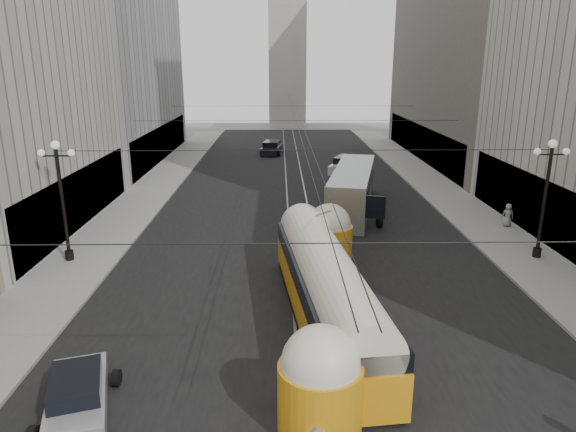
{
  "coord_description": "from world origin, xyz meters",
  "views": [
    {
      "loc": [
        -1.34,
        -7.84,
        10.24
      ],
      "look_at": [
        -0.95,
        15.73,
        3.2
      ],
      "focal_mm": 32.0,
      "sensor_mm": 36.0,
      "label": 1
    }
  ],
  "objects_px": {
    "streetcar": "(326,286)",
    "city_bus": "(352,188)",
    "sedan_silver": "(77,396)",
    "pedestrian_sidewalk_right": "(508,215)"
  },
  "relations": [
    {
      "from": "streetcar",
      "to": "city_bus",
      "type": "height_order",
      "value": "streetcar"
    },
    {
      "from": "streetcar",
      "to": "pedestrian_sidewalk_right",
      "type": "distance_m",
      "value": 17.82
    },
    {
      "from": "city_bus",
      "to": "sedan_silver",
      "type": "relative_size",
      "value": 2.88
    },
    {
      "from": "sedan_silver",
      "to": "city_bus",
      "type": "bearing_deg",
      "value": 62.98
    },
    {
      "from": "city_bus",
      "to": "streetcar",
      "type": "bearing_deg",
      "value": -101.37
    },
    {
      "from": "sedan_silver",
      "to": "pedestrian_sidewalk_right",
      "type": "bearing_deg",
      "value": 40.68
    },
    {
      "from": "streetcar",
      "to": "city_bus",
      "type": "bearing_deg",
      "value": 78.63
    },
    {
      "from": "city_bus",
      "to": "sedan_silver",
      "type": "distance_m",
      "value": 25.09
    },
    {
      "from": "sedan_silver",
      "to": "pedestrian_sidewalk_right",
      "type": "height_order",
      "value": "pedestrian_sidewalk_right"
    },
    {
      "from": "streetcar",
      "to": "pedestrian_sidewalk_right",
      "type": "relative_size",
      "value": 10.25
    }
  ]
}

